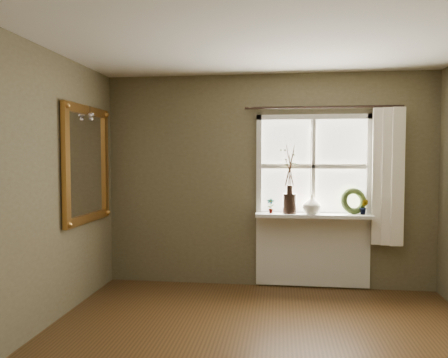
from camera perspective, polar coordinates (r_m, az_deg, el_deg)
ceiling at (r=3.27m, az=4.60°, el=20.78°), size 4.50×4.50×0.00m
wall_back at (r=5.42m, az=5.68°, el=-0.21°), size 4.00×0.10×2.60m
wall_front at (r=0.88m, az=-3.15°, el=-16.98°), size 4.00×0.10×2.60m
window_frame at (r=5.35m, az=11.56°, el=1.63°), size 1.36×0.06×1.24m
window_sill at (r=5.29m, az=11.58°, el=-4.68°), size 1.36×0.26×0.04m
window_apron at (r=5.47m, az=11.45°, el=-9.10°), size 1.36×0.04×0.88m
dark_jug at (r=5.26m, az=8.56°, el=-3.18°), size 0.17×0.17×0.24m
cream_vase at (r=5.27m, az=11.39°, el=-3.24°), size 0.24×0.24×0.23m
wreath at (r=5.37m, az=16.55°, el=-3.13°), size 0.34×0.23×0.32m
potted_plant_left at (r=5.26m, az=6.10°, el=-3.47°), size 0.10×0.08×0.18m
potted_plant_right at (r=5.35m, az=17.81°, el=-3.49°), size 0.12×0.10×0.18m
curtain at (r=5.39m, az=20.57°, el=0.29°), size 0.36×0.12×1.59m
curtain_rod at (r=5.34m, az=12.77°, el=9.15°), size 1.84×0.03×0.03m
gilt_mirror at (r=5.06m, az=-17.45°, el=1.86°), size 0.10×1.08×1.28m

